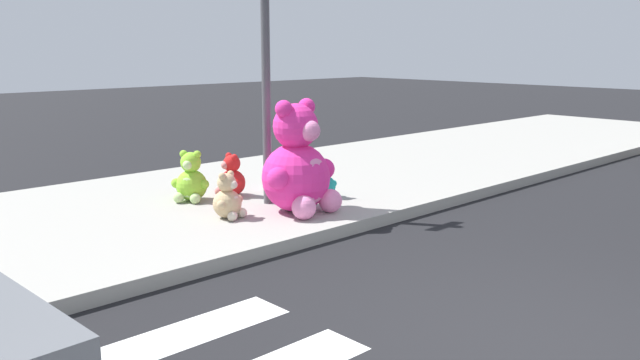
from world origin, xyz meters
The scene contains 10 objects.
ground_plane centered at (0.00, 0.00, 0.00)m, with size 60.00×60.00×0.00m, color black.
sidewalk centered at (0.00, 5.20, 0.07)m, with size 28.00×4.40×0.15m, color #9E9B93.
sign_pole centered at (1.00, 4.40, 1.85)m, with size 0.56×0.11×3.20m.
plush_pink_large centered at (1.00, 3.81, 0.70)m, with size 1.05×0.93×1.37m.
plush_lavender centered at (1.65, 5.07, 0.35)m, with size 0.36×0.35×0.50m.
plush_white centered at (1.82, 4.62, 0.36)m, with size 0.41×0.36×0.53m.
plush_tan centered at (0.20, 4.14, 0.37)m, with size 0.41×0.39×0.55m.
plush_lime centered at (0.35, 5.18, 0.42)m, with size 0.48×0.46×0.66m.
plush_red centered at (0.90, 5.06, 0.38)m, with size 0.40×0.44×0.58m.
plush_teal centered at (1.75, 4.14, 0.35)m, with size 0.36×0.35×0.49m.
Camera 1 is at (-4.04, -1.95, 2.13)m, focal length 36.27 mm.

